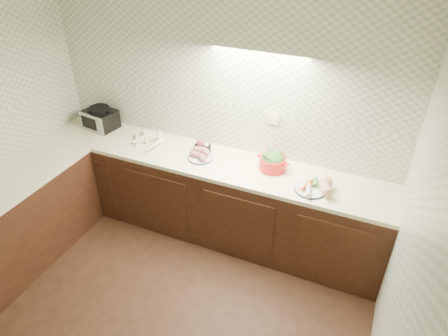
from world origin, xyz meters
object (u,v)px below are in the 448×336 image
at_px(parsnip_pile, 153,140).
at_px(dutch_oven, 273,161).
at_px(veg_plate, 318,185).
at_px(toaster_oven, 100,118).
at_px(onion_bowl, 202,147).
at_px(sweet_potato_plate, 201,155).

xyz_separation_m(parsnip_pile, dutch_oven, (1.30, 0.02, 0.05)).
xyz_separation_m(dutch_oven, veg_plate, (0.47, -0.15, -0.04)).
distance_m(toaster_oven, dutch_oven, 2.01).
bearing_deg(veg_plate, onion_bowl, 171.23).
bearing_deg(parsnip_pile, sweet_potato_plate, -7.47).
distance_m(toaster_oven, onion_bowl, 1.26).
height_order(toaster_oven, dutch_oven, toaster_oven).
distance_m(toaster_oven, sweet_potato_plate, 1.32).
bearing_deg(dutch_oven, veg_plate, -6.22).
bearing_deg(dutch_oven, toaster_oven, -169.24).
height_order(onion_bowl, veg_plate, onion_bowl).
height_order(parsnip_pile, sweet_potato_plate, sweet_potato_plate).
height_order(onion_bowl, dutch_oven, dutch_oven).
relative_size(onion_bowl, veg_plate, 0.46).
bearing_deg(sweet_potato_plate, onion_bowl, 109.84).
distance_m(toaster_oven, veg_plate, 2.49).
relative_size(parsnip_pile, sweet_potato_plate, 1.59).
xyz_separation_m(toaster_oven, dutch_oven, (2.01, -0.04, -0.03)).
xyz_separation_m(sweet_potato_plate, veg_plate, (1.17, -0.05, 0.00)).
height_order(sweet_potato_plate, veg_plate, veg_plate).
bearing_deg(parsnip_pile, toaster_oven, 174.78).
bearing_deg(veg_plate, toaster_oven, 175.51).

